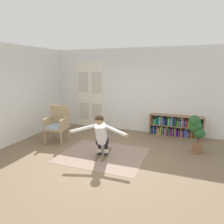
{
  "coord_description": "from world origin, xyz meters",
  "views": [
    {
      "loc": [
        1.88,
        -4.45,
        2.22
      ],
      "look_at": [
        -0.07,
        0.66,
        1.05
      ],
      "focal_mm": 33.02,
      "sensor_mm": 36.0,
      "label": 1
    }
  ],
  "objects_px": {
    "wicker_chair": "(57,123)",
    "potted_plant": "(196,130)",
    "bookshelf": "(175,127)",
    "person_skier": "(101,133)",
    "skis_pair": "(103,153)"
  },
  "relations": [
    {
      "from": "wicker_chair",
      "to": "potted_plant",
      "type": "height_order",
      "value": "wicker_chair"
    },
    {
      "from": "wicker_chair",
      "to": "potted_plant",
      "type": "distance_m",
      "value": 3.97
    },
    {
      "from": "bookshelf",
      "to": "person_skier",
      "type": "bearing_deg",
      "value": -123.84
    },
    {
      "from": "bookshelf",
      "to": "skis_pair",
      "type": "height_order",
      "value": "bookshelf"
    },
    {
      "from": "wicker_chair",
      "to": "person_skier",
      "type": "xyz_separation_m",
      "value": [
        1.72,
        -0.62,
        0.07
      ]
    },
    {
      "from": "wicker_chair",
      "to": "person_skier",
      "type": "relative_size",
      "value": 0.76
    },
    {
      "from": "bookshelf",
      "to": "wicker_chair",
      "type": "xyz_separation_m",
      "value": [
        -3.32,
        -1.78,
        0.26
      ]
    },
    {
      "from": "potted_plant",
      "to": "person_skier",
      "type": "xyz_separation_m",
      "value": [
        -2.21,
        -1.15,
        0.03
      ]
    },
    {
      "from": "potted_plant",
      "to": "person_skier",
      "type": "relative_size",
      "value": 0.7
    },
    {
      "from": "bookshelf",
      "to": "potted_plant",
      "type": "distance_m",
      "value": 1.41
    },
    {
      "from": "person_skier",
      "to": "wicker_chair",
      "type": "bearing_deg",
      "value": 160.2
    },
    {
      "from": "potted_plant",
      "to": "bookshelf",
      "type": "bearing_deg",
      "value": 116.1
    },
    {
      "from": "wicker_chair",
      "to": "person_skier",
      "type": "bearing_deg",
      "value": -19.8
    },
    {
      "from": "wicker_chair",
      "to": "skis_pair",
      "type": "distance_m",
      "value": 1.83
    },
    {
      "from": "bookshelf",
      "to": "wicker_chair",
      "type": "bearing_deg",
      "value": -151.89
    }
  ]
}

